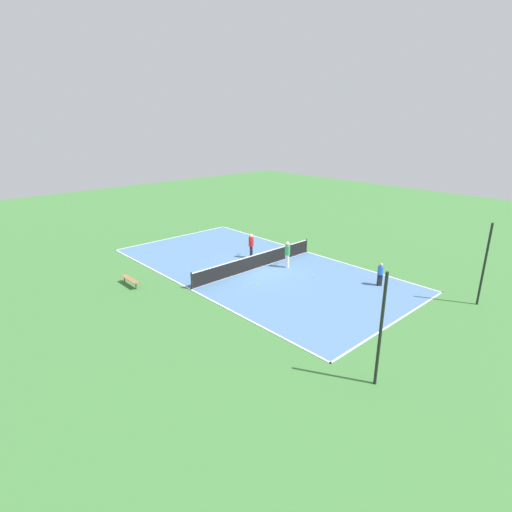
{
  "coord_description": "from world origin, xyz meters",
  "views": [
    {
      "loc": [
        17.24,
        18.74,
        9.56
      ],
      "look_at": [
        0.0,
        0.0,
        0.9
      ],
      "focal_mm": 28.0,
      "sensor_mm": 36.0,
      "label": 1
    }
  ],
  "objects": [
    {
      "name": "ground_plane",
      "position": [
        0.0,
        0.0,
        0.0
      ],
      "size": [
        80.0,
        80.0,
        0.0
      ],
      "primitive_type": "plane",
      "color": "#3D7538"
    },
    {
      "name": "court_surface",
      "position": [
        0.0,
        0.0,
        0.01
      ],
      "size": [
        10.71,
        20.8,
        0.02
      ],
      "color": "#4C729E",
      "rests_on": "ground_plane"
    },
    {
      "name": "tennis_net",
      "position": [
        0.0,
        0.0,
        0.55
      ],
      "size": [
        10.51,
        0.1,
        1.05
      ],
      "color": "black",
      "rests_on": "court_surface"
    },
    {
      "name": "bench",
      "position": [
        7.66,
        -3.02,
        0.39
      ],
      "size": [
        0.36,
        1.85,
        0.45
      ],
      "rotation": [
        0.0,
        0.0,
        1.57
      ],
      "color": "olive",
      "rests_on": "ground_plane"
    },
    {
      "name": "player_coach_red",
      "position": [
        -1.19,
        -1.82,
        1.09
      ],
      "size": [
        0.85,
        0.93,
        1.84
      ],
      "rotation": [
        0.0,
        0.0,
        4.03
      ],
      "color": "black",
      "rests_on": "court_surface"
    },
    {
      "name": "player_far_green",
      "position": [
        -1.67,
        1.33,
        1.09
      ],
      "size": [
        0.99,
        0.67,
        1.84
      ],
      "rotation": [
        0.0,
        0.0,
        3.55
      ],
      "color": "white",
      "rests_on": "court_surface"
    },
    {
      "name": "player_near_blue",
      "position": [
        -3.52,
        7.29,
        0.83
      ],
      "size": [
        0.5,
        0.5,
        1.44
      ],
      "rotation": [
        0.0,
        0.0,
        2.53
      ],
      "color": "black",
      "rests_on": "court_surface"
    },
    {
      "name": "tennis_ball_left_sideline",
      "position": [
        1.96,
        2.14,
        0.06
      ],
      "size": [
        0.07,
        0.07,
        0.07
      ],
      "primitive_type": "sphere",
      "color": "#CCE033",
      "rests_on": "court_surface"
    },
    {
      "name": "tennis_ball_right_alley",
      "position": [
        -1.62,
        3.64,
        0.06
      ],
      "size": [
        0.07,
        0.07,
        0.07
      ],
      "primitive_type": "sphere",
      "color": "#CCE033",
      "rests_on": "court_surface"
    },
    {
      "name": "tennis_ball_near_net",
      "position": [
        -3.57,
        -1.96,
        0.06
      ],
      "size": [
        0.07,
        0.07,
        0.07
      ],
      "primitive_type": "sphere",
      "color": "#CCE033",
      "rests_on": "court_surface"
    },
    {
      "name": "tennis_ball_midcourt",
      "position": [
        -3.95,
        -8.07,
        0.06
      ],
      "size": [
        0.07,
        0.07,
        0.07
      ],
      "primitive_type": "sphere",
      "color": "#CCE033",
      "rests_on": "court_surface"
    },
    {
      "name": "fence_post_back_left",
      "position": [
        -5.15,
        12.33,
        2.3
      ],
      "size": [
        0.12,
        0.12,
        4.59
      ],
      "color": "black",
      "rests_on": "ground_plane"
    },
    {
      "name": "fence_post_back_right",
      "position": [
        5.15,
        12.33,
        2.3
      ],
      "size": [
        0.12,
        0.12,
        4.59
      ],
      "color": "black",
      "rests_on": "ground_plane"
    }
  ]
}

